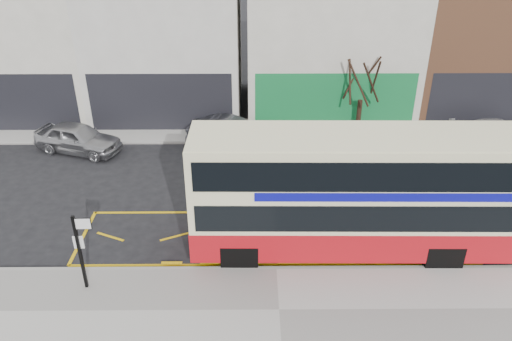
{
  "coord_description": "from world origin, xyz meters",
  "views": [
    {
      "loc": [
        -0.77,
        -13.34,
        10.81
      ],
      "look_at": [
        -0.66,
        2.0,
        2.52
      ],
      "focal_mm": 35.0,
      "sensor_mm": 36.0,
      "label": 1
    }
  ],
  "objects_px": {
    "bus_stop_post": "(80,245)",
    "street_tree_right": "(364,68)",
    "car_silver": "(78,138)",
    "double_decker_bus": "(357,193)",
    "car_grey": "(231,133)",
    "car_white": "(499,134)"
  },
  "relations": [
    {
      "from": "bus_stop_post",
      "to": "street_tree_right",
      "type": "height_order",
      "value": "street_tree_right"
    },
    {
      "from": "car_silver",
      "to": "street_tree_right",
      "type": "height_order",
      "value": "street_tree_right"
    },
    {
      "from": "double_decker_bus",
      "to": "car_grey",
      "type": "distance_m",
      "value": 9.69
    },
    {
      "from": "bus_stop_post",
      "to": "car_white",
      "type": "xyz_separation_m",
      "value": [
        17.37,
        10.32,
        -1.08
      ]
    },
    {
      "from": "bus_stop_post",
      "to": "car_silver",
      "type": "xyz_separation_m",
      "value": [
        -3.31,
        9.94,
        -1.04
      ]
    },
    {
      "from": "car_white",
      "to": "street_tree_right",
      "type": "height_order",
      "value": "street_tree_right"
    },
    {
      "from": "double_decker_bus",
      "to": "street_tree_right",
      "type": "relative_size",
      "value": 2.08
    },
    {
      "from": "car_silver",
      "to": "car_white",
      "type": "relative_size",
      "value": 0.91
    },
    {
      "from": "double_decker_bus",
      "to": "car_white",
      "type": "height_order",
      "value": "double_decker_bus"
    },
    {
      "from": "bus_stop_post",
      "to": "car_grey",
      "type": "bearing_deg",
      "value": 67.18
    },
    {
      "from": "car_grey",
      "to": "street_tree_right",
      "type": "xyz_separation_m",
      "value": [
        6.52,
        1.26,
        2.89
      ]
    },
    {
      "from": "double_decker_bus",
      "to": "car_white",
      "type": "bearing_deg",
      "value": 43.98
    },
    {
      "from": "car_grey",
      "to": "car_white",
      "type": "xyz_separation_m",
      "value": [
        13.25,
        -0.18,
        -0.03
      ]
    },
    {
      "from": "bus_stop_post",
      "to": "car_silver",
      "type": "height_order",
      "value": "bus_stop_post"
    },
    {
      "from": "car_grey",
      "to": "car_white",
      "type": "height_order",
      "value": "car_grey"
    },
    {
      "from": "bus_stop_post",
      "to": "car_grey",
      "type": "height_order",
      "value": "bus_stop_post"
    },
    {
      "from": "car_grey",
      "to": "street_tree_right",
      "type": "height_order",
      "value": "street_tree_right"
    },
    {
      "from": "car_white",
      "to": "car_silver",
      "type": "bearing_deg",
      "value": 84.74
    },
    {
      "from": "car_silver",
      "to": "bus_stop_post",
      "type": "bearing_deg",
      "value": -142.7
    },
    {
      "from": "car_grey",
      "to": "car_white",
      "type": "relative_size",
      "value": 0.92
    },
    {
      "from": "car_silver",
      "to": "car_grey",
      "type": "relative_size",
      "value": 0.98
    },
    {
      "from": "double_decker_bus",
      "to": "car_silver",
      "type": "xyz_separation_m",
      "value": [
        -11.95,
        7.86,
        -1.58
      ]
    }
  ]
}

